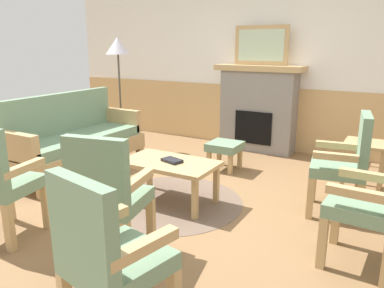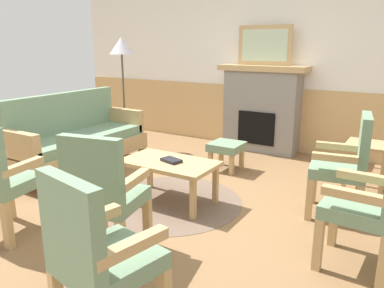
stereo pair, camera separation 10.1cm
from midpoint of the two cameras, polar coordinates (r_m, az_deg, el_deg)
The scene contains 15 objects.
ground_plane at distance 3.91m, azimuth -1.95°, elevation -8.94°, with size 14.00×14.00×0.00m, color olive.
wall_back at distance 5.93m, azimuth 12.17°, elevation 11.97°, with size 7.20×0.14×2.70m.
fireplace at distance 5.76m, azimuth 10.97°, elevation 5.36°, with size 1.30×0.44×1.28m.
framed_picture at distance 5.69m, azimuth 11.44°, elevation 14.41°, with size 0.80×0.04×0.56m.
couch at distance 4.99m, azimuth -16.28°, elevation 0.56°, with size 0.70×1.80×0.98m.
coffee_table at distance 3.82m, azimuth -2.75°, elevation -3.37°, with size 0.96×0.56×0.44m.
round_rug at distance 3.96m, azimuth -2.68°, elevation -8.63°, with size 1.50×1.50×0.01m, color brown.
book_on_table at distance 3.78m, azimuth -2.38°, elevation -2.48°, with size 0.20×0.13×0.03m, color black.
footstool at distance 4.86m, azimuth 5.83°, elevation -0.67°, with size 0.40×0.40×0.36m.
armchair_near_fireplace at distance 3.76m, azimuth 23.05°, elevation -2.43°, with size 0.55×0.55×0.98m.
armchair_by_window_left at distance 2.94m, azimuth 26.50°, elevation -7.51°, with size 0.50×0.50×0.98m.
armchair_front_left at distance 2.08m, azimuth -12.87°, elevation -15.60°, with size 0.57×0.57×0.98m.
armchair_corner_left at distance 2.84m, azimuth -12.29°, elevation -6.99°, with size 0.57×0.57×0.98m.
side_table at distance 4.51m, azimuth 25.58°, elevation -1.34°, with size 0.44×0.44×0.55m.
floor_lamp_by_couch at distance 5.92m, azimuth -10.08°, elevation 13.42°, with size 0.36×0.36×1.68m.
Camera 2 is at (2.02, -2.96, 1.58)m, focal length 35.29 mm.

